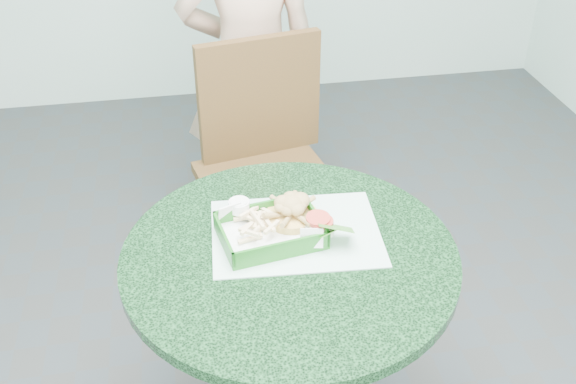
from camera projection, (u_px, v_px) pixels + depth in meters
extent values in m
cylinder|color=black|center=(289.00, 362.00, 1.84)|extent=(0.08, 0.08, 0.70)
cylinder|color=black|center=(290.00, 262.00, 1.64)|extent=(0.82, 0.82, 0.03)
cube|color=brown|center=(269.00, 186.00, 2.43)|extent=(0.46, 0.46, 0.04)
cube|color=brown|center=(260.00, 98.00, 2.46)|extent=(0.46, 0.04, 0.46)
cube|color=brown|center=(224.00, 277.00, 2.37)|extent=(0.04, 0.04, 0.43)
cube|color=brown|center=(333.00, 264.00, 2.43)|extent=(0.04, 0.04, 0.43)
cube|color=brown|center=(214.00, 212.00, 2.69)|extent=(0.04, 0.04, 0.43)
cube|color=brown|center=(311.00, 202.00, 2.75)|extent=(0.04, 0.04, 0.43)
imported|color=tan|center=(251.00, 66.00, 2.59)|extent=(0.56, 0.39, 1.48)
cube|color=#AFD5C7|center=(296.00, 239.00, 1.69)|extent=(0.44, 0.34, 0.00)
cube|color=#1A6119|center=(271.00, 243.00, 1.67)|extent=(0.24, 0.18, 0.01)
cube|color=white|center=(271.00, 241.00, 1.66)|extent=(0.23, 0.17, 0.00)
cube|color=#1A6119|center=(265.00, 215.00, 1.72)|extent=(0.24, 0.01, 0.04)
cube|color=#1A6119|center=(276.00, 257.00, 1.58)|extent=(0.24, 0.01, 0.04)
cube|color=#1A6119|center=(318.00, 230.00, 1.67)|extent=(0.01, 0.18, 0.04)
cube|color=#1A6119|center=(223.00, 240.00, 1.64)|extent=(0.01, 0.18, 0.04)
cylinder|color=tan|center=(295.00, 225.00, 1.70)|extent=(0.13, 0.13, 0.02)
cylinder|color=white|center=(245.00, 209.00, 1.72)|extent=(0.05, 0.05, 0.03)
cylinder|color=white|center=(245.00, 204.00, 1.71)|extent=(0.05, 0.05, 0.00)
cylinder|color=beige|center=(320.00, 240.00, 1.64)|extent=(0.07, 0.07, 0.02)
torus|color=beige|center=(320.00, 235.00, 1.64)|extent=(0.07, 0.07, 0.01)
cylinder|color=#C53E2F|center=(320.00, 232.00, 1.63)|extent=(0.06, 0.06, 0.01)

